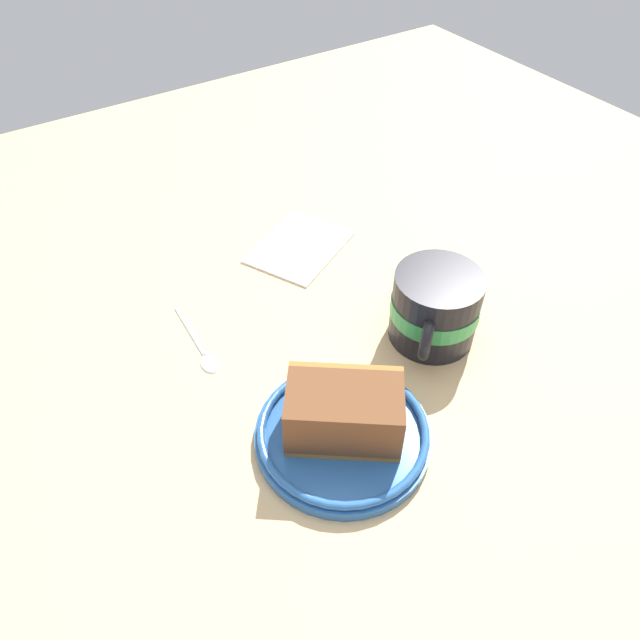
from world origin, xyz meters
TOP-DOWN VIEW (x-y plane):
  - ground_plane at (0.00, 0.00)cm, footprint 156.19×156.19cm
  - small_plate at (-5.02, -4.68)cm, footprint 17.19×17.19cm
  - cake_slice at (-4.86, -4.46)cm, footprint 12.66×11.83cm
  - tea_mug at (11.41, 1.47)cm, footprint 10.95×10.03cm
  - teaspoon at (-11.66, 13.07)cm, footprint 2.14×11.73cm
  - folded_napkin at (7.29, 23.35)cm, footprint 16.06×14.76cm

SIDE VIEW (x-z plane):
  - ground_plane at x=0.00cm, z-range -2.01..0.00cm
  - folded_napkin at x=7.29cm, z-range 0.00..0.60cm
  - teaspoon at x=-11.66cm, z-range -0.05..0.75cm
  - small_plate at x=-5.02cm, z-range -0.02..1.97cm
  - cake_slice at x=-4.86cm, z-range 1.18..7.11cm
  - tea_mug at x=11.41cm, z-range 0.10..8.66cm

